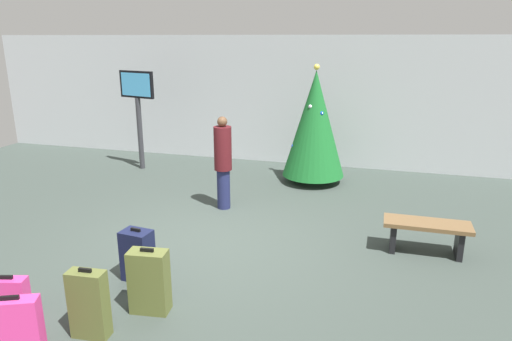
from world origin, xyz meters
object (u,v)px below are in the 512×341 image
object	(u,v)px
holiday_tree	(315,124)
suitcase_0	(138,255)
flight_info_kiosk	(138,100)
traveller_0	(223,161)
waiting_bench	(427,231)
suitcase_2	(89,304)
suitcase_4	(15,332)
suitcase_3	(149,282)
suitcase_1	(10,300)

from	to	relation	value
holiday_tree	suitcase_0	xyz separation A→B (m)	(-1.50, -4.75, -0.93)
flight_info_kiosk	traveller_0	world-z (taller)	flight_info_kiosk
waiting_bench	traveller_0	distance (m)	3.59
flight_info_kiosk	suitcase_2	world-z (taller)	flight_info_kiosk
flight_info_kiosk	suitcase_4	bearing A→B (deg)	-70.29
suitcase_3	holiday_tree	bearing A→B (deg)	79.39
waiting_bench	suitcase_4	size ratio (longest dim) A/B	1.64
flight_info_kiosk	suitcase_4	size ratio (longest dim) A/B	3.11
suitcase_4	suitcase_1	bearing A→B (deg)	137.40
flight_info_kiosk	suitcase_3	size ratio (longest dim) A/B	2.92
suitcase_0	suitcase_1	size ratio (longest dim) A/B	1.24
waiting_bench	suitcase_2	xyz separation A→B (m)	(-3.49, -2.99, 0.03)
flight_info_kiosk	waiting_bench	bearing A→B (deg)	-24.96
traveller_0	suitcase_3	size ratio (longest dim) A/B	2.16
traveller_0	suitcase_1	xyz separation A→B (m)	(-1.05, -3.95, -0.63)
traveller_0	waiting_bench	bearing A→B (deg)	-15.14
holiday_tree	flight_info_kiosk	world-z (taller)	holiday_tree
flight_info_kiosk	suitcase_3	xyz separation A→B (m)	(3.09, -5.29, -1.25)
traveller_0	suitcase_2	bearing A→B (deg)	-90.91
traveller_0	suitcase_2	size ratio (longest dim) A/B	2.16
holiday_tree	suitcase_1	bearing A→B (deg)	-111.58
flight_info_kiosk	suitcase_4	world-z (taller)	flight_info_kiosk
traveller_0	suitcase_4	world-z (taller)	traveller_0
holiday_tree	suitcase_2	size ratio (longest dim) A/B	3.19
holiday_tree	traveller_0	world-z (taller)	holiday_tree
traveller_0	holiday_tree	bearing A→B (deg)	56.96
suitcase_2	suitcase_3	size ratio (longest dim) A/B	1.00
traveller_0	suitcase_4	size ratio (longest dim) A/B	2.30
suitcase_0	suitcase_3	world-z (taller)	suitcase_3
holiday_tree	flight_info_kiosk	bearing A→B (deg)	-179.13
suitcase_0	suitcase_4	distance (m)	1.77
suitcase_2	suitcase_3	world-z (taller)	same
holiday_tree	waiting_bench	xyz separation A→B (m)	(2.11, -2.95, -0.92)
flight_info_kiosk	suitcase_3	world-z (taller)	flight_info_kiosk
suitcase_0	holiday_tree	bearing A→B (deg)	72.44
suitcase_1	suitcase_3	world-z (taller)	suitcase_3
flight_info_kiosk	waiting_bench	distance (m)	6.96
suitcase_4	suitcase_3	bearing A→B (deg)	55.62
flight_info_kiosk	suitcase_1	size ratio (longest dim) A/B	4.02
waiting_bench	suitcase_3	bearing A→B (deg)	-142.28
waiting_bench	suitcase_1	xyz separation A→B (m)	(-4.47, -3.02, -0.08)
suitcase_0	suitcase_4	xyz separation A→B (m)	(-0.28, -1.75, 0.01)
waiting_bench	suitcase_2	world-z (taller)	suitcase_2
waiting_bench	traveller_0	xyz separation A→B (m)	(-3.43, 0.93, 0.55)
waiting_bench	suitcase_4	distance (m)	5.27
suitcase_3	suitcase_4	bearing A→B (deg)	-124.38
suitcase_1	suitcase_2	xyz separation A→B (m)	(0.98, 0.03, 0.11)
holiday_tree	suitcase_2	world-z (taller)	holiday_tree
suitcase_1	suitcase_2	distance (m)	0.99
holiday_tree	traveller_0	xyz separation A→B (m)	(-1.32, -2.02, -0.37)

